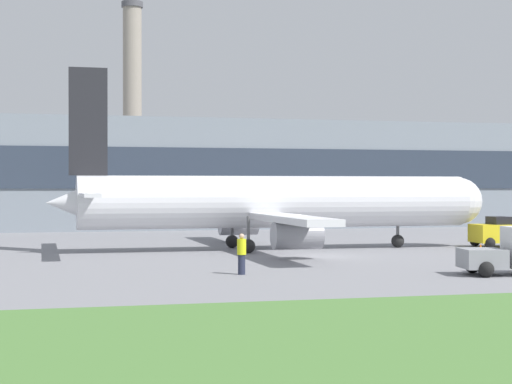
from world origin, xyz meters
name	(u,v)px	position (x,y,z in m)	size (l,w,h in m)	color
ground_plane	(315,256)	(0.00, 0.00, 0.00)	(400.00, 400.00, 0.00)	gray
terminal_building	(193,173)	(-0.56, 36.77, 5.22)	(84.68, 14.77, 19.20)	gray
smokestack_left	(132,108)	(-2.81, 71.87, 14.75)	(2.94, 2.94, 29.26)	gray
airplane	(272,203)	(-1.13, 5.27, 2.93)	(27.94, 25.59, 10.95)	silver
pushback_tug	(499,233)	(13.89, 4.05, 0.90)	(3.45, 2.83, 1.99)	yellow
ground_crew_person	(242,254)	(-6.33, -8.73, 0.94)	(0.58, 0.58, 1.84)	#23283D
traffic_cone_near_nose	(481,249)	(9.91, -0.75, 0.28)	(0.52, 0.52, 0.62)	black
traffic_cone_wingtip	(477,253)	(8.50, -2.97, 0.24)	(0.63, 0.63, 0.52)	black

